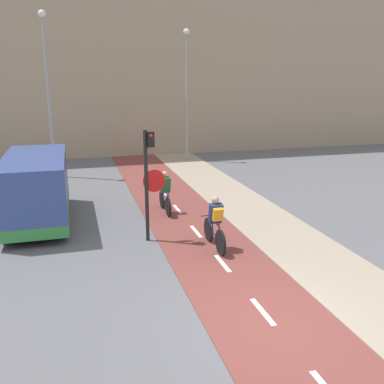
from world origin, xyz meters
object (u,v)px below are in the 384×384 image
Objects in this scene: street_lamp_far at (47,80)px; street_lamp_sidewalk at (187,83)px; van at (37,190)px; traffic_light_pole at (149,174)px; cyclist_far at (165,194)px; cyclist_near at (215,224)px.

street_lamp_far reaches higher than street_lamp_sidewalk.
street_lamp_far is at bearing 87.31° from van.
traffic_light_pole is 3.10m from cyclist_far.
cyclist_far is at bearing -60.97° from street_lamp_far.
cyclist_near is at bearing -101.62° from street_lamp_sidewalk.
traffic_light_pole is at bearing -39.48° from van.
street_lamp_far is (-3.01, 9.83, 2.59)m from traffic_light_pole.
street_lamp_sidewalk is at bearing 50.72° from van.
traffic_light_pole is 0.65× the size of van.
cyclist_far is at bearing 99.90° from cyclist_near.
street_lamp_far reaches higher than cyclist_far.
street_lamp_far is 4.40× the size of cyclist_far.
cyclist_far is at bearing -2.22° from van.
cyclist_near is 3.78m from cyclist_far.
street_lamp_far is 12.55m from cyclist_near.
cyclist_far is (4.02, -7.25, -3.97)m from street_lamp_far.
street_lamp_far is 7.92m from van.
cyclist_near is at bearing -66.93° from street_lamp_far.
cyclist_near is at bearing -34.43° from traffic_light_pole.
cyclist_near is at bearing -80.10° from cyclist_far.
van is (-0.33, -7.08, -3.53)m from street_lamp_far.
traffic_light_pole is 4.43m from van.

